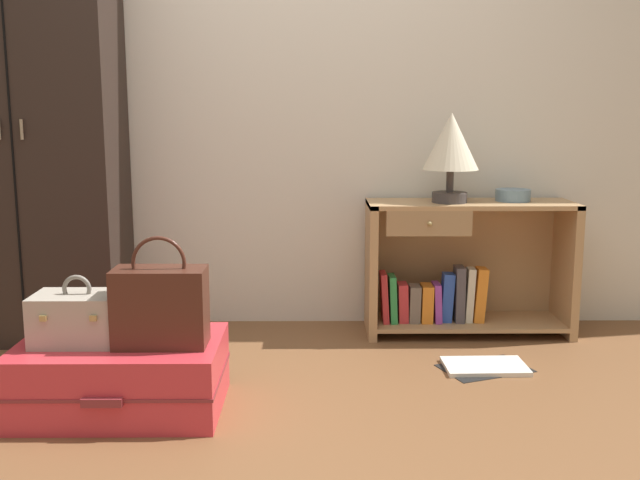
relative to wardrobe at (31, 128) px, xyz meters
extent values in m
plane|color=brown|center=(1.18, -1.20, -1.02)|extent=(9.00, 9.00, 0.00)
cube|color=silver|center=(1.18, 0.30, 0.28)|extent=(6.40, 0.10, 2.60)
cube|color=black|center=(0.00, 0.00, 0.00)|extent=(0.82, 0.45, 2.04)
cube|color=black|center=(0.00, -0.23, 0.00)|extent=(0.01, 0.01, 1.94)
cylinder|color=gray|center=(0.05, -0.24, 0.00)|extent=(0.01, 0.01, 0.09)
cube|color=tan|center=(1.63, 0.04, -0.69)|extent=(0.04, 0.34, 0.66)
cube|color=tan|center=(2.60, 0.04, -0.69)|extent=(0.04, 0.34, 0.66)
cube|color=tan|center=(2.11, 0.04, -0.37)|extent=(1.01, 0.34, 0.02)
cube|color=tan|center=(2.11, 0.04, -0.97)|extent=(0.93, 0.34, 0.02)
cube|color=tan|center=(2.11, 0.21, -0.69)|extent=(0.93, 0.01, 0.64)
cube|color=#9D7950|center=(1.89, -0.12, -0.44)|extent=(0.40, 0.02, 0.12)
sphere|color=#9E844C|center=(1.89, -0.13, -0.44)|extent=(0.02, 0.02, 0.02)
cube|color=red|center=(1.69, 0.02, -0.83)|extent=(0.05, 0.13, 0.25)
cube|color=green|center=(1.74, 0.02, -0.84)|extent=(0.04, 0.13, 0.24)
cube|color=red|center=(1.79, 0.02, -0.86)|extent=(0.05, 0.10, 0.20)
cube|color=#726659|center=(1.84, 0.02, -0.87)|extent=(0.06, 0.11, 0.18)
cube|color=orange|center=(1.90, 0.02, -0.86)|extent=(0.06, 0.12, 0.19)
cube|color=purple|center=(1.96, 0.02, -0.86)|extent=(0.04, 0.12, 0.20)
cube|color=#2D51B2|center=(2.01, 0.02, -0.84)|extent=(0.07, 0.08, 0.25)
cube|color=#4C474C|center=(2.07, 0.02, -0.82)|extent=(0.05, 0.11, 0.28)
cube|color=beige|center=(2.12, 0.02, -0.82)|extent=(0.05, 0.09, 0.27)
cube|color=orange|center=(2.17, 0.02, -0.82)|extent=(0.07, 0.10, 0.27)
cylinder|color=#3D3838|center=(2.00, 0.02, -0.33)|extent=(0.17, 0.17, 0.05)
cylinder|color=#3D3838|center=(2.00, 0.02, -0.25)|extent=(0.04, 0.04, 0.11)
cone|color=beige|center=(2.00, 0.02, -0.06)|extent=(0.27, 0.27, 0.27)
cylinder|color=slate|center=(2.33, 0.07, -0.33)|extent=(0.17, 0.17, 0.06)
cube|color=#D1333D|center=(0.63, -0.92, -0.89)|extent=(0.74, 0.50, 0.26)
cube|color=maroon|center=(0.63, -0.92, -0.89)|extent=(0.75, 0.50, 0.01)
cube|color=maroon|center=(0.63, -1.18, -0.89)|extent=(0.14, 0.02, 0.03)
cube|color=#A89E8E|center=(0.48, -0.93, -0.67)|extent=(0.32, 0.21, 0.18)
torus|color=slate|center=(0.48, -0.93, -0.56)|extent=(0.11, 0.02, 0.11)
cube|color=tan|center=(0.40, -1.04, -0.63)|extent=(0.02, 0.01, 0.02)
cube|color=tan|center=(0.57, -1.04, -0.63)|extent=(0.02, 0.01, 0.02)
cube|color=#472319|center=(0.79, -0.96, -0.62)|extent=(0.33, 0.17, 0.28)
torus|color=#472319|center=(0.79, -0.96, -0.45)|extent=(0.20, 0.01, 0.20)
cube|color=white|center=(2.09, -0.49, -1.01)|extent=(0.36, 0.23, 0.02)
cube|color=black|center=(2.09, -0.49, -1.02)|extent=(0.43, 0.36, 0.01)
camera|label=1|loc=(1.35, -3.54, 0.08)|focal=41.36mm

